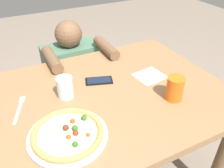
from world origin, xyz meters
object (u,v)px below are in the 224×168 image
(water_cup_clear, at_px, (65,87))
(cell_phone, at_px, (99,81))
(fork, at_px, (19,108))
(pizza_near, at_px, (68,134))
(drink_cup_colored, at_px, (175,88))
(diner_seated, at_px, (74,83))

(water_cup_clear, xyz_separation_m, cell_phone, (0.21, 0.05, -0.05))
(fork, bearing_deg, pizza_near, -61.14)
(pizza_near, distance_m, drink_cup_colored, 0.56)
(pizza_near, xyz_separation_m, fork, (-0.15, 0.28, -0.02))
(diner_seated, bearing_deg, drink_cup_colored, -72.47)
(drink_cup_colored, distance_m, diner_seated, 0.97)
(pizza_near, bearing_deg, cell_phone, 48.68)
(fork, bearing_deg, water_cup_clear, -1.53)
(pizza_near, distance_m, diner_seated, 0.97)
(pizza_near, relative_size, drink_cup_colored, 2.71)
(drink_cup_colored, bearing_deg, pizza_near, -178.73)
(fork, bearing_deg, cell_phone, 5.68)
(water_cup_clear, relative_size, cell_phone, 0.67)
(drink_cup_colored, height_order, diner_seated, diner_seated)
(fork, bearing_deg, drink_cup_colored, -20.61)
(drink_cup_colored, bearing_deg, cell_phone, 131.24)
(water_cup_clear, relative_size, fork, 0.56)
(pizza_near, distance_m, water_cup_clear, 0.29)
(water_cup_clear, height_order, fork, water_cup_clear)
(pizza_near, distance_m, cell_phone, 0.43)
(fork, distance_m, cell_phone, 0.44)
(drink_cup_colored, height_order, cell_phone, drink_cup_colored)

